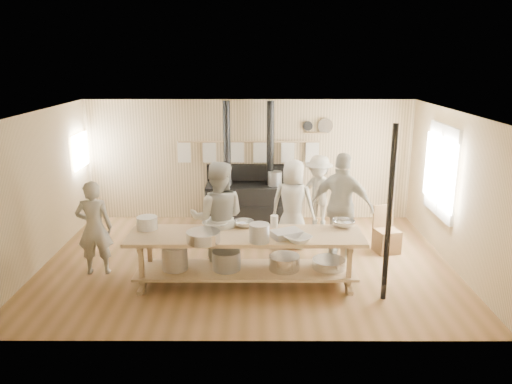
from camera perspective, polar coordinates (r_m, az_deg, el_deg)
ground at (r=8.80m, az=-1.04°, el=-8.00°), size 7.00×7.00×0.00m
room_shell at (r=8.29m, az=-1.09°, el=2.36°), size 7.00×7.00×7.00m
window_right at (r=9.49m, az=20.44°, el=2.29°), size 0.09×1.50×1.65m
left_opening at (r=10.88m, az=-19.41°, el=4.48°), size 0.00×0.90×0.90m
stove at (r=10.62m, az=-0.86°, el=-0.88°), size 1.90×0.75×2.60m
towel_rail at (r=10.66m, az=-0.83°, el=4.94°), size 3.00×0.04×0.47m
back_wall_shelf at (r=10.70m, az=7.10°, el=7.25°), size 0.63×0.14×0.32m
prep_table at (r=7.77m, az=-1.25°, el=-7.10°), size 3.60×0.90×0.85m
support_post at (r=7.32m, az=14.98°, el=-2.57°), size 0.08×0.08×2.60m
cook_far_left at (r=8.51m, az=-17.98°, el=-3.92°), size 0.61×0.43×1.58m
cook_left at (r=8.09m, az=-4.37°, el=-3.04°), size 0.92×0.72×1.88m
cook_center at (r=9.22m, az=4.24°, el=-1.41°), size 0.93×0.74×1.67m
cook_right at (r=8.80m, az=9.81°, el=-1.66°), size 1.20×0.91×1.90m
cook_by_window at (r=10.24m, az=7.15°, el=-0.11°), size 1.16×1.01×1.56m
chair at (r=9.46m, az=14.66°, el=-5.17°), size 0.49×0.49×0.85m
bowl_white_a at (r=7.97m, az=-4.52°, el=-3.63°), size 0.53×0.53×0.11m
bowl_steel_a at (r=7.94m, az=-1.40°, el=-3.65°), size 0.46×0.46×0.10m
bowl_white_b at (r=7.35m, az=4.84°, el=-5.35°), size 0.53×0.53×0.09m
bowl_steel_b at (r=8.05m, az=9.97°, el=-3.58°), size 0.43×0.43×0.11m
roasting_pan at (r=7.53m, az=3.50°, el=-4.79°), size 0.53×0.46×0.10m
mixing_bowl_large at (r=7.35m, az=-6.04°, el=-5.10°), size 0.63×0.63×0.16m
bucket_galv at (r=7.29m, az=0.38°, el=-4.70°), size 0.33×0.33×0.27m
deep_bowl_enamel at (r=8.01m, az=-12.34°, el=-3.47°), size 0.42×0.42×0.20m
pitcher at (r=7.93m, az=2.10°, el=-3.35°), size 0.15×0.15×0.19m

